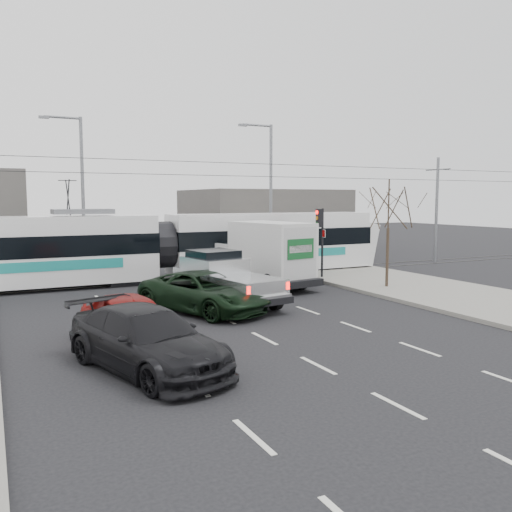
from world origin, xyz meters
name	(u,v)px	position (x,y,z in m)	size (l,w,h in m)	color
ground	(268,315)	(0.00, 0.00, 0.00)	(120.00, 120.00, 0.00)	black
sidewalk_right	(449,294)	(9.00, 0.00, 0.07)	(6.00, 60.00, 0.15)	gray
rails	(181,279)	(0.00, 10.00, 0.01)	(60.00, 1.60, 0.03)	#33302D
building_right	(263,219)	(12.00, 24.00, 2.50)	(12.00, 10.00, 5.00)	#625E59
bare_tree	(389,209)	(7.60, 2.50, 3.79)	(2.40, 2.40, 5.00)	#47382B
traffic_signal	(320,228)	(6.47, 6.50, 2.74)	(0.44, 0.44, 3.60)	black
street_lamp_near	(268,186)	(7.31, 14.00, 5.11)	(2.38, 0.25, 9.00)	slate
street_lamp_far	(79,184)	(-4.19, 16.00, 5.11)	(2.38, 0.25, 9.00)	slate
catenary	(180,206)	(0.00, 10.00, 3.88)	(60.00, 0.20, 7.00)	black
tram	(161,246)	(-1.14, 9.80, 1.81)	(25.05, 2.76, 5.11)	white
silver_pickup	(223,278)	(-0.64, 2.72, 1.06)	(2.91, 6.11, 2.13)	black
box_truck	(264,255)	(2.85, 5.86, 1.55)	(3.18, 6.56, 3.14)	black
navy_pickup	(280,258)	(4.53, 7.33, 1.15)	(3.93, 5.86, 2.32)	black
green_car	(205,292)	(-1.92, 1.49, 0.76)	(2.51, 5.45, 1.51)	black
red_car	(131,322)	(-5.59, -2.33, 0.78)	(1.85, 4.60, 1.57)	maroon
dark_car	(147,340)	(-5.70, -4.43, 0.77)	(2.17, 5.34, 1.55)	black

